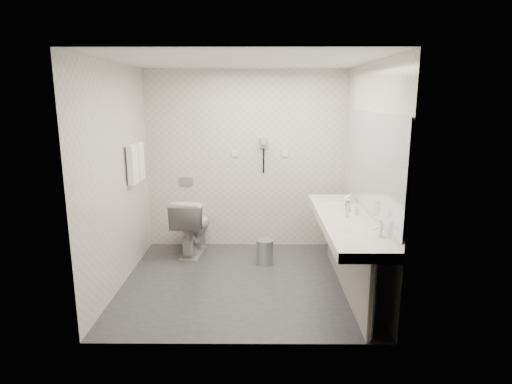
{
  "coord_description": "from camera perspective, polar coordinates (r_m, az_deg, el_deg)",
  "views": [
    {
      "loc": [
        0.18,
        -4.68,
        2.14
      ],
      "look_at": [
        0.15,
        0.15,
        1.05
      ],
      "focal_mm": 29.99,
      "sensor_mm": 36.0,
      "label": 1
    }
  ],
  "objects": [
    {
      "name": "vanity_panel",
      "position": [
        4.91,
        11.85,
        -8.62
      ],
      "size": [
        0.03,
        2.15,
        0.75
      ],
      "primitive_type": "cube",
      "color": "gray",
      "rests_on": "floor"
    },
    {
      "name": "dryer_cord",
      "position": [
        6.0,
        1.02,
        4.18
      ],
      "size": [
        0.02,
        0.02,
        0.35
      ],
      "primitive_type": "cylinder",
      "color": "black",
      "rests_on": "dryer_cradle"
    },
    {
      "name": "glass_right",
      "position": [
        5.01,
        12.15,
        -1.88
      ],
      "size": [
        0.07,
        0.07,
        0.11
      ],
      "primitive_type": "cylinder",
      "rotation": [
        0.0,
        0.0,
        -0.15
      ],
      "color": "silver",
      "rests_on": "vanity_counter"
    },
    {
      "name": "wall_right",
      "position": [
        4.92,
        14.71,
        1.87
      ],
      "size": [
        0.0,
        2.6,
        2.6
      ],
      "primitive_type": "plane",
      "rotation": [
        1.57,
        0.0,
        -1.57
      ],
      "color": "beige",
      "rests_on": "floor"
    },
    {
      "name": "soap_bottle_c",
      "position": [
        4.75,
        12.02,
        -2.68
      ],
      "size": [
        0.04,
        0.04,
        0.1
      ],
      "primitive_type": "imported",
      "rotation": [
        0.0,
        0.0,
        0.12
      ],
      "color": "white",
      "rests_on": "vanity_counter"
    },
    {
      "name": "faucet_near",
      "position": [
        4.18,
        16.23,
        -4.7
      ],
      "size": [
        0.04,
        0.04,
        0.15
      ],
      "primitive_type": "cylinder",
      "color": "silver",
      "rests_on": "vanity_counter"
    },
    {
      "name": "switch_plate_b",
      "position": [
        6.03,
        3.88,
        5.15
      ],
      "size": [
        0.09,
        0.02,
        0.09
      ],
      "primitive_type": "cube",
      "color": "silver",
      "rests_on": "wall_back"
    },
    {
      "name": "basin_far",
      "position": [
        5.38,
        10.46,
        -1.55
      ],
      "size": [
        0.4,
        0.31,
        0.05
      ],
      "primitive_type": "ellipsoid",
      "color": "silver",
      "rests_on": "vanity_counter"
    },
    {
      "name": "wall_left",
      "position": [
        5.02,
        -18.0,
        1.87
      ],
      "size": [
        0.0,
        2.6,
        2.6
      ],
      "primitive_type": "plane",
      "rotation": [
        1.57,
        0.0,
        1.57
      ],
      "color": "beige",
      "rests_on": "floor"
    },
    {
      "name": "soap_bottle_a",
      "position": [
        4.86,
        13.21,
        -2.35
      ],
      "size": [
        0.05,
        0.05,
        0.11
      ],
      "primitive_type": "imported",
      "rotation": [
        0.0,
        0.0,
        0.12
      ],
      "color": "white",
      "rests_on": "vanity_counter"
    },
    {
      "name": "bin_lid",
      "position": [
        5.55,
        1.19,
        -6.49
      ],
      "size": [
        0.22,
        0.22,
        0.02
      ],
      "primitive_type": "cylinder",
      "color": "#B2B5BA",
      "rests_on": "pedal_bin"
    },
    {
      "name": "towel_rail",
      "position": [
        5.48,
        -15.94,
        6.04
      ],
      "size": [
        0.02,
        0.62,
        0.02
      ],
      "primitive_type": "cylinder",
      "rotation": [
        1.57,
        0.0,
        0.0
      ],
      "color": "silver",
      "rests_on": "wall_left"
    },
    {
      "name": "flush_plate",
      "position": [
        6.17,
        -9.27,
        1.42
      ],
      "size": [
        0.18,
        0.02,
        0.12
      ],
      "primitive_type": "cube",
      "color": "#B2B5BA",
      "rests_on": "wall_back"
    },
    {
      "name": "glass_left",
      "position": [
        5.0,
        12.13,
        -1.85
      ],
      "size": [
        0.07,
        0.07,
        0.11
      ],
      "primitive_type": "cylinder",
      "rotation": [
        0.0,
        0.0,
        0.2
      ],
      "color": "silver",
      "rests_on": "vanity_counter"
    },
    {
      "name": "wall_back",
      "position": [
        6.05,
        -1.36,
        4.24
      ],
      "size": [
        2.8,
        0.0,
        2.8
      ],
      "primitive_type": "plane",
      "rotation": [
        1.57,
        0.0,
        0.0
      ],
      "color": "beige",
      "rests_on": "floor"
    },
    {
      "name": "floor",
      "position": [
        5.15,
        -1.71,
        -11.84
      ],
      "size": [
        2.8,
        2.8,
        0.0
      ],
      "primitive_type": "plane",
      "color": "#2E2E33",
      "rests_on": "ground"
    },
    {
      "name": "vanity_post_far",
      "position": [
        5.88,
        10.16,
        -4.96
      ],
      "size": [
        0.06,
        0.06,
        0.75
      ],
      "primitive_type": "cylinder",
      "color": "silver",
      "rests_on": "floor"
    },
    {
      "name": "ceiling",
      "position": [
        4.7,
        -1.92,
        17.1
      ],
      "size": [
        2.8,
        2.8,
        0.0
      ],
      "primitive_type": "plane",
      "rotation": [
        3.14,
        0.0,
        0.0
      ],
      "color": "silver",
      "rests_on": "wall_back"
    },
    {
      "name": "pedal_bin",
      "position": [
        5.6,
        1.18,
        -8.06
      ],
      "size": [
        0.24,
        0.24,
        0.31
      ],
      "primitive_type": "cylinder",
      "rotation": [
        0.0,
        0.0,
        -0.11
      ],
      "color": "#B2B5BA",
      "rests_on": "floor"
    },
    {
      "name": "vanity_counter",
      "position": [
        4.77,
        11.79,
        -3.87
      ],
      "size": [
        0.55,
        2.2,
        0.1
      ],
      "primitive_type": "cube",
      "color": "silver",
      "rests_on": "floor"
    },
    {
      "name": "switch_plate_a",
      "position": [
        6.03,
        -2.8,
        5.16
      ],
      "size": [
        0.09,
        0.02,
        0.09
      ],
      "primitive_type": "cube",
      "color": "silver",
      "rests_on": "wall_back"
    },
    {
      "name": "towel_near",
      "position": [
        5.38,
        -16.11,
        3.54
      ],
      "size": [
        0.07,
        0.24,
        0.48
      ],
      "primitive_type": "cube",
      "color": "white",
      "rests_on": "towel_rail"
    },
    {
      "name": "dryer_barrel",
      "position": [
        5.91,
        1.03,
        6.78
      ],
      "size": [
        0.08,
        0.14,
        0.08
      ],
      "primitive_type": "cylinder",
      "rotation": [
        1.57,
        0.0,
        0.0
      ],
      "color": "#98999E",
      "rests_on": "dryer_cradle"
    },
    {
      "name": "towel_far",
      "position": [
        5.64,
        -15.32,
        4.0
      ],
      "size": [
        0.07,
        0.24,
        0.48
      ],
      "primitive_type": "cube",
      "color": "white",
      "rests_on": "towel_rail"
    },
    {
      "name": "dryer_cradle",
      "position": [
        5.99,
        1.02,
        6.56
      ],
      "size": [
        0.1,
        0.04,
        0.14
      ],
      "primitive_type": "cube",
      "color": "#98999E",
      "rests_on": "wall_back"
    },
    {
      "name": "toilet",
      "position": [
        5.96,
        -8.5,
        -4.46
      ],
      "size": [
        0.53,
        0.83,
        0.79
      ],
      "primitive_type": "imported",
      "rotation": [
        0.0,
        0.0,
        3.02
      ],
      "color": "silver",
      "rests_on": "floor"
    },
    {
      "name": "wall_front",
      "position": [
        3.5,
        -2.59,
        -2.0
      ],
      "size": [
        2.8,
        0.0,
        2.8
      ],
      "primitive_type": "plane",
      "rotation": [
        -1.57,
        0.0,
        0.0
      ],
      "color": "beige",
      "rests_on": "floor"
    },
    {
      "name": "basin_near",
      "position": [
        4.16,
        13.56,
        -5.94
      ],
      "size": [
        0.4,
        0.31,
        0.05
      ],
      "primitive_type": "ellipsoid",
      "color": "silver",
      "rests_on": "vanity_counter"
    },
    {
      "name": "mirror",
      "position": [
        4.69,
        15.27,
        3.81
      ],
      "size": [
        0.02,
        2.2,
        1.05
      ],
      "primitive_type": "cube",
      "color": "#B2BCC6",
      "rests_on": "wall_right"
    },
    {
      "name": "faucet_far",
      "position": [
        5.4,
        12.54,
        -0.61
      ],
      "size": [
        0.04,
        0.04,
        0.15
      ],
      "primitive_type": "cylinder",
      "color": "silver",
      "rests_on": "vanity_counter"
    },
    {
      "name": "vanity_post_near",
      "position": [
        4.0,
        15.29,
        -13.97
      ],
      "size": [
        0.06,
        0.06,
        0.75
      ],
      "primitive_type": "cylinder",
      "color": "silver",
      "rests_on": "floor"
    }
  ]
}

